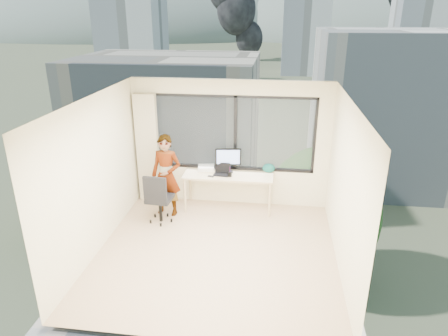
% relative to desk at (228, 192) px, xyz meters
% --- Properties ---
extents(floor, '(4.00, 4.00, 0.01)m').
position_rel_desk_xyz_m(floor, '(0.00, -1.66, -0.38)').
color(floor, tan).
rests_on(floor, ground).
extents(ceiling, '(4.00, 4.00, 0.01)m').
position_rel_desk_xyz_m(ceiling, '(0.00, -1.66, 2.23)').
color(ceiling, white).
rests_on(ceiling, ground).
extents(wall_front, '(4.00, 0.01, 2.60)m').
position_rel_desk_xyz_m(wall_front, '(0.00, -3.66, 0.93)').
color(wall_front, beige).
rests_on(wall_front, ground).
extents(wall_left, '(0.01, 4.00, 2.60)m').
position_rel_desk_xyz_m(wall_left, '(-2.00, -1.66, 0.93)').
color(wall_left, beige).
rests_on(wall_left, ground).
extents(wall_right, '(0.01, 4.00, 2.60)m').
position_rel_desk_xyz_m(wall_right, '(2.00, -1.66, 0.93)').
color(wall_right, beige).
rests_on(wall_right, ground).
extents(window_wall, '(3.30, 0.16, 1.55)m').
position_rel_desk_xyz_m(window_wall, '(0.05, 0.34, 1.15)').
color(window_wall, black).
rests_on(window_wall, ground).
extents(curtain, '(0.45, 0.14, 2.30)m').
position_rel_desk_xyz_m(curtain, '(-1.72, 0.22, 0.77)').
color(curtain, beige).
rests_on(curtain, floor).
extents(desk, '(1.80, 0.60, 0.75)m').
position_rel_desk_xyz_m(desk, '(0.00, 0.00, 0.00)').
color(desk, tan).
rests_on(desk, floor).
extents(chair, '(0.56, 0.56, 1.03)m').
position_rel_desk_xyz_m(chair, '(-1.23, -0.72, 0.14)').
color(chair, black).
rests_on(chair, floor).
extents(person, '(0.64, 0.46, 1.64)m').
position_rel_desk_xyz_m(person, '(-1.18, -0.38, 0.44)').
color(person, '#2D2D33').
rests_on(person, floor).
extents(monitor, '(0.53, 0.18, 0.52)m').
position_rel_desk_xyz_m(monitor, '(-0.02, 0.14, 0.63)').
color(monitor, black).
rests_on(monitor, desk).
extents(game_console, '(0.36, 0.32, 0.08)m').
position_rel_desk_xyz_m(game_console, '(-0.49, 0.21, 0.41)').
color(game_console, white).
rests_on(game_console, desk).
extents(laptop, '(0.34, 0.36, 0.20)m').
position_rel_desk_xyz_m(laptop, '(-0.14, -0.03, 0.48)').
color(laptop, black).
rests_on(laptop, desk).
extents(cellphone, '(0.13, 0.08, 0.01)m').
position_rel_desk_xyz_m(cellphone, '(-0.33, -0.15, 0.38)').
color(cellphone, black).
rests_on(cellphone, desk).
extents(pen_cup, '(0.09, 0.09, 0.10)m').
position_rel_desk_xyz_m(pen_cup, '(0.04, -0.09, 0.43)').
color(pen_cup, black).
rests_on(pen_cup, desk).
extents(handbag, '(0.26, 0.16, 0.19)m').
position_rel_desk_xyz_m(handbag, '(0.80, 0.22, 0.47)').
color(handbag, '#0B443A').
rests_on(handbag, desk).
extents(exterior_ground, '(400.00, 400.00, 0.04)m').
position_rel_desk_xyz_m(exterior_ground, '(0.00, 118.34, -14.38)').
color(exterior_ground, '#515B3D').
rests_on(exterior_ground, ground).
extents(near_bldg_a, '(16.00, 12.00, 14.00)m').
position_rel_desk_xyz_m(near_bldg_a, '(-9.00, 28.34, -7.38)').
color(near_bldg_a, beige).
rests_on(near_bldg_a, exterior_ground).
extents(near_bldg_b, '(14.00, 13.00, 16.00)m').
position_rel_desk_xyz_m(near_bldg_b, '(12.00, 36.34, -6.38)').
color(near_bldg_b, white).
rests_on(near_bldg_b, exterior_ground).
extents(far_tower_a, '(14.00, 14.00, 28.00)m').
position_rel_desk_xyz_m(far_tower_a, '(-35.00, 93.34, -0.38)').
color(far_tower_a, silver).
rests_on(far_tower_a, exterior_ground).
extents(far_tower_b, '(13.00, 13.00, 30.00)m').
position_rel_desk_xyz_m(far_tower_b, '(8.00, 118.34, 0.62)').
color(far_tower_b, silver).
rests_on(far_tower_b, exterior_ground).
extents(far_tower_c, '(15.00, 15.00, 26.00)m').
position_rel_desk_xyz_m(far_tower_c, '(45.00, 138.34, -1.38)').
color(far_tower_c, silver).
rests_on(far_tower_c, exterior_ground).
extents(far_tower_d, '(16.00, 14.00, 22.00)m').
position_rel_desk_xyz_m(far_tower_d, '(-60.00, 148.34, -3.38)').
color(far_tower_d, silver).
rests_on(far_tower_d, exterior_ground).
extents(hill_a, '(288.00, 216.00, 90.00)m').
position_rel_desk_xyz_m(hill_a, '(-120.00, 318.34, -14.38)').
color(hill_a, slate).
rests_on(hill_a, exterior_ground).
extents(hill_b, '(300.00, 220.00, 96.00)m').
position_rel_desk_xyz_m(hill_b, '(100.00, 318.34, -14.38)').
color(hill_b, slate).
rests_on(hill_b, exterior_ground).
extents(tree_a, '(7.00, 7.00, 8.00)m').
position_rel_desk_xyz_m(tree_a, '(-16.00, 20.34, -10.38)').
color(tree_a, '#1A4F1B').
rests_on(tree_a, exterior_ground).
extents(tree_b, '(7.60, 7.60, 9.00)m').
position_rel_desk_xyz_m(tree_b, '(4.00, 16.34, -9.88)').
color(tree_b, '#1A4F1B').
rests_on(tree_b, exterior_ground).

